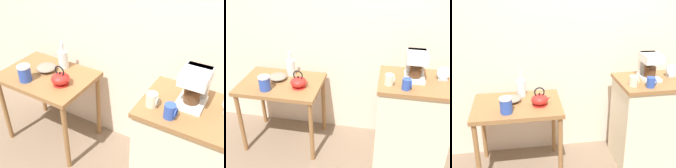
{
  "view_description": "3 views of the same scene",
  "coord_description": "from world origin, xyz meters",
  "views": [
    {
      "loc": [
        0.87,
        -1.49,
        2.08
      ],
      "look_at": [
        0.0,
        -0.01,
        0.95
      ],
      "focal_mm": 44.69,
      "sensor_mm": 36.0,
      "label": 1
    },
    {
      "loc": [
        0.31,
        -2.26,
        2.13
      ],
      "look_at": [
        -0.12,
        -0.01,
        0.84
      ],
      "focal_mm": 44.43,
      "sensor_mm": 36.0,
      "label": 2
    },
    {
      "loc": [
        -0.69,
        -2.44,
        1.96
      ],
      "look_at": [
        -0.3,
        -0.02,
        0.96
      ],
      "focal_mm": 46.09,
      "sensor_mm": 36.0,
      "label": 3
    }
  ],
  "objects": [
    {
      "name": "mug_small_cream",
      "position": [
        0.35,
        -0.08,
        0.97
      ],
      "size": [
        0.09,
        0.08,
        0.1
      ],
      "color": "beige",
      "rests_on": "kitchen_counter"
    },
    {
      "name": "ground_plane",
      "position": [
        0.0,
        0.0,
        0.0
      ],
      "size": [
        8.0,
        8.0,
        0.0
      ],
      "primitive_type": "plane",
      "color": "#7A6651"
    },
    {
      "name": "glass_carafe_vase",
      "position": [
        -0.69,
        0.26,
        0.84
      ],
      "size": [
        0.09,
        0.09,
        0.26
      ],
      "color": "silver",
      "rests_on": "wooden_table"
    },
    {
      "name": "canister_enamel",
      "position": [
        -0.84,
        -0.09,
        0.82
      ],
      "size": [
        0.11,
        0.11,
        0.15
      ],
      "color": "#2D4CAD",
      "rests_on": "wooden_table"
    },
    {
      "name": "kitchen_counter",
      "position": [
        0.6,
        0.04,
        0.46
      ],
      "size": [
        0.7,
        0.54,
        0.93
      ],
      "color": "beige",
      "rests_on": "ground_plane"
    },
    {
      "name": "coffee_maker",
      "position": [
        0.57,
        0.09,
        1.07
      ],
      "size": [
        0.18,
        0.22,
        0.26
      ],
      "color": "white",
      "rests_on": "kitchen_counter"
    },
    {
      "name": "wooden_table",
      "position": [
        -0.74,
        0.08,
        0.65
      ],
      "size": [
        0.84,
        0.6,
        0.75
      ],
      "color": "olive",
      "rests_on": "ground_plane"
    },
    {
      "name": "bowl_stoneware",
      "position": [
        -0.79,
        0.13,
        0.78
      ],
      "size": [
        0.18,
        0.18,
        0.06
      ],
      "color": "gray",
      "rests_on": "wooden_table"
    },
    {
      "name": "teakettle",
      "position": [
        -0.53,
        0.02,
        0.81
      ],
      "size": [
        0.2,
        0.16,
        0.18
      ],
      "color": "red",
      "rests_on": "wooden_table"
    },
    {
      "name": "back_wall",
      "position": [
        0.1,
        0.49,
        1.4
      ],
      "size": [
        4.4,
        0.1,
        2.8
      ],
      "primitive_type": "cube",
      "color": "beige",
      "rests_on": "ground_plane"
    },
    {
      "name": "table_clock",
      "position": [
        0.83,
        0.1,
        0.98
      ],
      "size": [
        0.12,
        0.06,
        0.13
      ],
      "color": "#B2B5BA",
      "rests_on": "kitchen_counter"
    },
    {
      "name": "mug_blue",
      "position": [
        0.5,
        -0.13,
        0.97
      ],
      "size": [
        0.08,
        0.08,
        0.1
      ],
      "color": "#2D4CAD",
      "rests_on": "kitchen_counter"
    }
  ]
}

